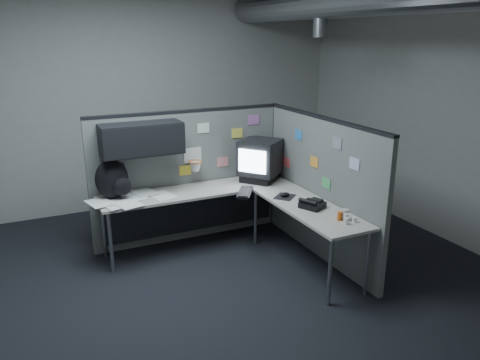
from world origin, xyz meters
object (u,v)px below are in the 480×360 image
backpack (113,180)px  phone (312,204)px  desk (226,203)px  keyboard (245,192)px  monitor (260,160)px

backpack → phone: bearing=-47.8°
desk → keyboard: bearing=-25.4°
desk → backpack: size_ratio=5.15×
phone → backpack: size_ratio=0.66×
monitor → backpack: 1.79m
keyboard → backpack: (-1.39, 0.47, 0.20)m
keyboard → desk: bearing=142.9°
desk → keyboard: (0.20, -0.09, 0.13)m
keyboard → backpack: 1.48m
monitor → phone: size_ratio=2.15×
desk → phone: 1.04m
monitor → backpack: monitor is taller
monitor → phone: (0.04, -1.11, -0.22)m
phone → backpack: 2.19m
desk → backpack: bearing=162.5°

